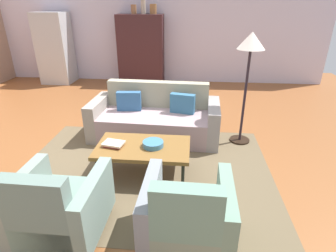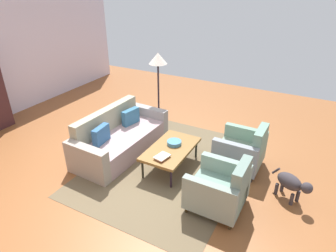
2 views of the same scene
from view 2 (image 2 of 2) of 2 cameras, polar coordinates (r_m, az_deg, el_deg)
name	(u,v)px [view 2 (image 2 of 2)]	position (r m, az deg, el deg)	size (l,w,h in m)	color
ground_plane	(130,165)	(5.58, -7.49, -7.67)	(10.73, 10.73, 0.00)	brown
area_rug	(168,166)	(5.52, 0.09, -7.77)	(3.40, 2.60, 0.01)	brown
couch	(119,138)	(5.90, -9.68, -2.39)	(2.14, 0.99, 0.86)	gray
coffee_table	(171,149)	(5.29, 0.57, -4.59)	(1.20, 0.70, 0.41)	black
armchair_left	(221,190)	(4.50, 10.44, -12.17)	(0.81, 0.81, 0.88)	black
armchair_right	(243,152)	(5.46, 14.50, -4.88)	(0.82, 0.82, 0.88)	#391B15
fruit_bowl	(174,143)	(5.36, 1.23, -3.29)	(0.27, 0.27, 0.07)	teal
book_stack	(162,157)	(4.97, -1.17, -6.09)	(0.29, 0.24, 0.05)	maroon
floor_lamp	(158,65)	(6.48, -1.97, 11.80)	(0.40, 0.40, 1.72)	black
dog	(292,183)	(4.98, 23.10, -10.28)	(0.44, 0.63, 0.48)	#383337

